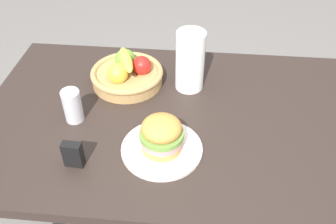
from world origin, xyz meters
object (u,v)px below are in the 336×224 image
Objects in this scene: plate at (162,149)px; soda_can at (73,106)px; fruit_basket at (127,73)px; paper_towel_roll at (190,61)px; napkin_holder at (73,154)px; sandwich at (162,134)px.

plate is 0.35m from soda_can.
paper_towel_roll is (0.25, -0.00, 0.07)m from fruit_basket.
fruit_basket is at bearing 82.60° from napkin_holder.
fruit_basket is 1.21× the size of paper_towel_roll.
soda_can is 0.43× the size of fruit_basket.
paper_towel_roll is 2.67× the size of napkin_holder.
plate is at bearing -63.66° from fruit_basket.
paper_towel_roll reaches higher than napkin_holder.
soda_can is at bearing -121.99° from fruit_basket.
plate is 0.07m from sandwich.
soda_can is at bearing -149.24° from paper_towel_roll.
sandwich is at bearing -63.66° from fruit_basket.
sandwich is 0.28m from napkin_holder.
fruit_basket reaches higher than plate.
plate is at bearing 180.00° from sandwich.
sandwich is 0.37m from paper_towel_roll.
fruit_basket is (0.15, 0.24, -0.02)m from soda_can.
fruit_basket is at bearing 58.01° from soda_can.
paper_towel_roll is 0.56m from napkin_holder.
sandwich is 0.35m from soda_can.
soda_can is (-0.33, 0.12, -0.01)m from sandwich.
sandwich reaches higher than plate.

